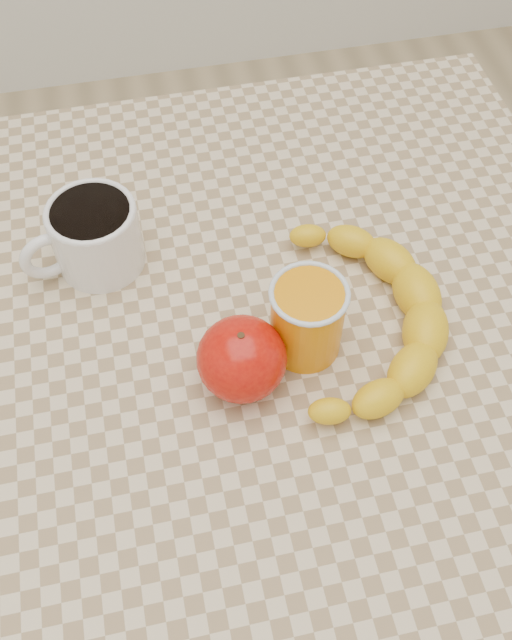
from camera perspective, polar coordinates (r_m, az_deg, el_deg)
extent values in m
plane|color=tan|center=(1.42, 0.00, -18.11)|extent=(3.00, 3.00, 0.00)
cube|color=beige|center=(0.75, 0.00, -1.75)|extent=(0.80, 0.80, 0.04)
cube|color=brown|center=(0.79, 0.00, -3.73)|extent=(0.74, 0.74, 0.06)
cylinder|color=brown|center=(1.28, -18.94, -0.82)|extent=(0.05, 0.05, 0.71)
cylinder|color=brown|center=(1.33, 11.67, 4.45)|extent=(0.05, 0.05, 0.71)
cylinder|color=white|center=(0.78, -12.64, 6.51)|extent=(0.12, 0.12, 0.08)
cylinder|color=black|center=(0.76, -13.13, 8.28)|extent=(0.08, 0.08, 0.01)
torus|color=white|center=(0.75, -13.17, 8.46)|extent=(0.09, 0.09, 0.01)
torus|color=white|center=(0.78, -16.31, 4.93)|extent=(0.06, 0.03, 0.06)
cylinder|color=orange|center=(0.69, 4.09, 0.00)|extent=(0.07, 0.07, 0.09)
torus|color=silver|center=(0.66, 4.31, 2.15)|extent=(0.08, 0.08, 0.01)
ellipsoid|color=#9D0805|center=(0.67, -1.15, -3.12)|extent=(0.10, 0.10, 0.08)
cylinder|color=#382311|center=(0.64, -1.20, -1.54)|extent=(0.01, 0.01, 0.01)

